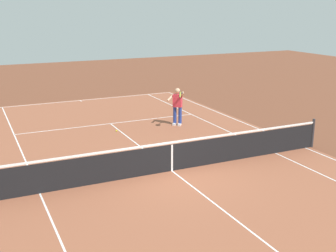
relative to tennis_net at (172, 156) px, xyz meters
The scene contains 6 objects.
ground_plane 0.49m from the tennis_net, ahead, with size 60.00×60.00×0.00m, color brown.
court_slab 0.49m from the tennis_net, ahead, with size 24.20×11.40×0.00m, color #935138.
court_line_markings 0.49m from the tennis_net, ahead, with size 23.85×11.05×0.01m.
tennis_net is the anchor object (origin of this frame).
tennis_player_near 5.59m from the tennis_net, 28.10° to the right, with size 1.14×0.75×1.70m.
tennis_ball 5.09m from the tennis_net, ahead, with size 0.07×0.07×0.07m, color #CCE01E.
Camera 1 is at (-11.66, 5.59, 5.05)m, focal length 46.27 mm.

